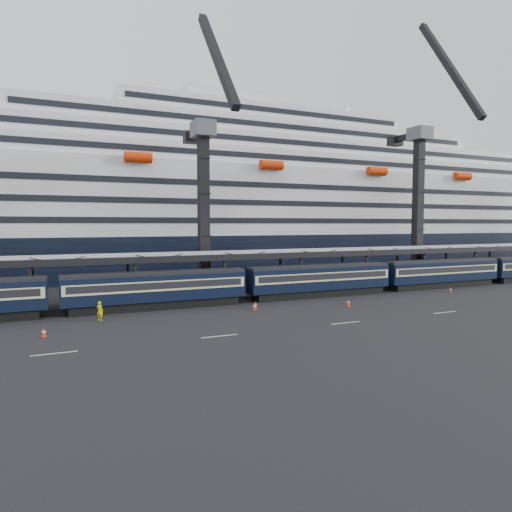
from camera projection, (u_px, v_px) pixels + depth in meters
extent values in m
plane|color=black|center=(430.00, 305.00, 50.36)|extent=(260.00, 260.00, 0.00)
cube|color=beige|center=(54.00, 353.00, 31.31)|extent=(3.00, 0.15, 0.02)
cube|color=beige|center=(219.00, 336.00, 36.17)|extent=(3.00, 0.15, 0.02)
cube|color=beige|center=(345.00, 323.00, 41.04)|extent=(3.00, 0.15, 0.02)
cube|color=beige|center=(445.00, 312.00, 45.90)|extent=(3.00, 0.15, 0.02)
cube|color=black|center=(157.00, 304.00, 48.09)|extent=(17.48, 2.40, 0.90)
cube|color=black|center=(157.00, 287.00, 47.97)|extent=(19.00, 2.80, 2.70)
cube|color=beige|center=(157.00, 284.00, 47.95)|extent=(18.62, 2.92, 1.05)
cube|color=black|center=(157.00, 284.00, 47.94)|extent=(17.86, 2.98, 0.70)
cube|color=black|center=(157.00, 273.00, 47.86)|extent=(19.00, 2.50, 0.35)
cube|color=black|center=(320.00, 293.00, 56.20)|extent=(17.48, 2.40, 0.90)
cube|color=black|center=(320.00, 278.00, 56.08)|extent=(19.00, 2.80, 2.70)
cube|color=beige|center=(320.00, 276.00, 56.05)|extent=(18.62, 2.92, 1.05)
cube|color=black|center=(320.00, 275.00, 56.05)|extent=(17.86, 2.98, 0.70)
cube|color=black|center=(320.00, 266.00, 55.97)|extent=(19.00, 2.50, 0.35)
cube|color=black|center=(441.00, 284.00, 64.31)|extent=(17.48, 2.40, 0.90)
cube|color=black|center=(441.00, 271.00, 64.18)|extent=(19.00, 2.80, 2.70)
cube|color=beige|center=(441.00, 269.00, 64.16)|extent=(18.62, 2.92, 1.05)
cube|color=black|center=(441.00, 269.00, 64.16)|extent=(17.86, 2.98, 0.70)
cube|color=black|center=(442.00, 261.00, 64.08)|extent=(19.00, 2.50, 0.35)
cube|color=gray|center=(354.00, 250.00, 62.74)|extent=(130.00, 6.00, 0.25)
cube|color=black|center=(368.00, 253.00, 60.03)|extent=(130.00, 0.25, 0.70)
cube|color=black|center=(342.00, 251.00, 65.50)|extent=(130.00, 0.25, 0.70)
cube|color=black|center=(31.00, 288.00, 44.17)|extent=(0.25, 0.25, 5.40)
cube|color=black|center=(33.00, 281.00, 49.27)|extent=(0.25, 0.25, 5.40)
cube|color=black|center=(136.00, 283.00, 48.22)|extent=(0.25, 0.25, 5.40)
cube|color=black|center=(128.00, 277.00, 53.33)|extent=(0.25, 0.25, 5.40)
cube|color=black|center=(225.00, 278.00, 52.27)|extent=(0.25, 0.25, 5.40)
cube|color=black|center=(209.00, 273.00, 57.38)|extent=(0.25, 0.25, 5.40)
cube|color=black|center=(301.00, 274.00, 56.33)|extent=(0.25, 0.25, 5.40)
cube|color=black|center=(280.00, 270.00, 61.43)|extent=(0.25, 0.25, 5.40)
cube|color=black|center=(367.00, 271.00, 60.38)|extent=(0.25, 0.25, 5.40)
cube|color=black|center=(342.00, 267.00, 65.48)|extent=(0.25, 0.25, 5.40)
cube|color=black|center=(424.00, 268.00, 64.43)|extent=(0.25, 0.25, 5.40)
cube|color=black|center=(397.00, 265.00, 69.54)|extent=(0.25, 0.25, 5.40)
cube|color=black|center=(475.00, 265.00, 68.49)|extent=(0.25, 0.25, 5.40)
cube|color=black|center=(446.00, 263.00, 73.59)|extent=(0.25, 0.25, 5.40)
cube|color=black|center=(489.00, 261.00, 77.64)|extent=(0.25, 0.25, 5.40)
cube|color=black|center=(259.00, 251.00, 92.04)|extent=(200.00, 28.00, 7.00)
cube|color=silver|center=(259.00, 204.00, 91.38)|extent=(190.00, 26.88, 12.00)
cube|color=silver|center=(259.00, 166.00, 90.86)|extent=(160.00, 24.64, 3.00)
cube|color=black|center=(288.00, 158.00, 79.58)|extent=(153.60, 0.12, 0.90)
cube|color=silver|center=(259.00, 151.00, 90.65)|extent=(124.00, 21.84, 3.00)
cube|color=black|center=(284.00, 142.00, 80.65)|extent=(119.04, 0.12, 0.90)
cube|color=silver|center=(259.00, 135.00, 90.44)|extent=(90.00, 19.04, 3.00)
cube|color=black|center=(281.00, 126.00, 81.72)|extent=(86.40, 0.12, 0.90)
cube|color=silver|center=(259.00, 120.00, 90.23)|extent=(56.00, 16.24, 3.00)
cube|color=black|center=(277.00, 111.00, 82.78)|extent=(53.76, 0.12, 0.90)
cube|color=silver|center=(220.00, 103.00, 86.81)|extent=(16.00, 12.00, 2.50)
cylinder|color=silver|center=(343.00, 114.00, 98.13)|extent=(2.80, 2.80, 3.00)
cylinder|color=red|center=(138.00, 157.00, 67.64)|extent=(4.00, 1.60, 1.60)
cylinder|color=red|center=(271.00, 165.00, 76.56)|extent=(4.00, 1.60, 1.60)
cylinder|color=red|center=(377.00, 171.00, 85.48)|extent=(4.00, 1.60, 1.60)
cylinder|color=red|center=(462.00, 176.00, 94.39)|extent=(4.00, 1.60, 1.60)
cube|color=#4E5056|center=(204.00, 285.00, 59.50)|extent=(4.50, 4.50, 2.00)
cube|color=black|center=(204.00, 208.00, 58.80)|extent=(1.30, 1.30, 18.00)
cube|color=#4E5056|center=(203.00, 129.00, 58.11)|extent=(2.60, 3.20, 2.00)
cube|color=black|center=(218.00, 59.00, 52.35)|extent=(0.90, 12.26, 14.37)
cube|color=black|center=(197.00, 133.00, 60.40)|extent=(0.90, 5.04, 0.90)
cube|color=black|center=(192.00, 137.00, 62.72)|extent=(2.20, 1.60, 1.60)
cube|color=#4E5056|center=(416.00, 274.00, 72.78)|extent=(4.50, 4.50, 2.00)
cube|color=black|center=(418.00, 204.00, 72.01)|extent=(1.30, 1.30, 20.00)
cube|color=#4E5056|center=(420.00, 134.00, 71.24)|extent=(2.60, 3.20, 2.00)
cube|color=black|center=(450.00, 69.00, 65.44)|extent=(0.90, 12.21, 16.90)
cube|color=black|center=(407.00, 137.00, 73.79)|extent=(0.90, 5.60, 0.90)
cube|color=black|center=(395.00, 141.00, 76.36)|extent=(2.20, 1.60, 1.60)
imported|color=yellow|center=(100.00, 311.00, 42.03)|extent=(0.77, 0.76, 1.80)
cube|color=red|center=(44.00, 337.00, 35.93)|extent=(0.40, 0.40, 0.04)
cone|color=red|center=(44.00, 332.00, 35.90)|extent=(0.34, 0.34, 0.76)
cylinder|color=white|center=(44.00, 332.00, 35.90)|extent=(0.29, 0.29, 0.13)
cube|color=red|center=(255.00, 308.00, 48.15)|extent=(0.38, 0.38, 0.04)
cone|color=red|center=(255.00, 305.00, 48.13)|extent=(0.32, 0.32, 0.72)
cylinder|color=white|center=(255.00, 305.00, 48.13)|extent=(0.27, 0.27, 0.12)
cube|color=red|center=(254.00, 310.00, 47.18)|extent=(0.37, 0.37, 0.04)
cone|color=red|center=(254.00, 306.00, 47.16)|extent=(0.31, 0.31, 0.71)
cylinder|color=white|center=(254.00, 306.00, 47.16)|extent=(0.27, 0.27, 0.12)
cube|color=red|center=(348.00, 306.00, 49.47)|extent=(0.40, 0.40, 0.04)
cone|color=red|center=(348.00, 302.00, 49.44)|extent=(0.34, 0.34, 0.76)
cylinder|color=white|center=(348.00, 302.00, 49.44)|extent=(0.28, 0.28, 0.13)
cube|color=red|center=(450.00, 292.00, 59.44)|extent=(0.34, 0.34, 0.04)
cone|color=red|center=(450.00, 290.00, 59.42)|extent=(0.29, 0.29, 0.65)
cylinder|color=white|center=(450.00, 290.00, 59.42)|extent=(0.24, 0.24, 0.11)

